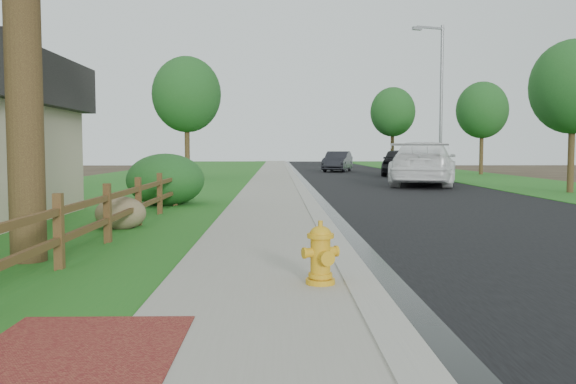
{
  "coord_description": "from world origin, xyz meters",
  "views": [
    {
      "loc": [
        -0.62,
        -5.52,
        1.69
      ],
      "look_at": [
        -0.42,
        4.91,
        0.97
      ],
      "focal_mm": 38.0,
      "sensor_mm": 36.0,
      "label": 1
    }
  ],
  "objects_px": {
    "white_suv": "(424,164)",
    "streetlight": "(439,93)",
    "ranch_fence": "(124,205)",
    "dark_car_mid": "(399,162)",
    "fire_hydrant": "(321,255)"
  },
  "relations": [
    {
      "from": "white_suv",
      "to": "streetlight",
      "type": "distance_m",
      "value": 7.67
    },
    {
      "from": "fire_hydrant",
      "to": "streetlight",
      "type": "distance_m",
      "value": 29.04
    },
    {
      "from": "ranch_fence",
      "to": "white_suv",
      "type": "distance_m",
      "value": 19.11
    },
    {
      "from": "fire_hydrant",
      "to": "streetlight",
      "type": "bearing_deg",
      "value": 72.47
    },
    {
      "from": "white_suv",
      "to": "streetlight",
      "type": "bearing_deg",
      "value": -93.12
    },
    {
      "from": "fire_hydrant",
      "to": "streetlight",
      "type": "relative_size",
      "value": 0.09
    },
    {
      "from": "dark_car_mid",
      "to": "streetlight",
      "type": "xyz_separation_m",
      "value": [
        1.34,
        -4.26,
        4.01
      ]
    },
    {
      "from": "ranch_fence",
      "to": "streetlight",
      "type": "height_order",
      "value": "streetlight"
    },
    {
      "from": "ranch_fence",
      "to": "white_suv",
      "type": "bearing_deg",
      "value": 58.93
    },
    {
      "from": "fire_hydrant",
      "to": "dark_car_mid",
      "type": "distance_m",
      "value": 32.45
    },
    {
      "from": "white_suv",
      "to": "fire_hydrant",
      "type": "bearing_deg",
      "value": 90.36
    },
    {
      "from": "ranch_fence",
      "to": "streetlight",
      "type": "bearing_deg",
      "value": 61.72
    },
    {
      "from": "white_suv",
      "to": "dark_car_mid",
      "type": "xyz_separation_m",
      "value": [
        0.94,
        10.47,
        -0.13
      ]
    },
    {
      "from": "streetlight",
      "to": "dark_car_mid",
      "type": "bearing_deg",
      "value": 107.52
    },
    {
      "from": "white_suv",
      "to": "streetlight",
      "type": "xyz_separation_m",
      "value": [
        2.29,
        6.21,
        3.88
      ]
    }
  ]
}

